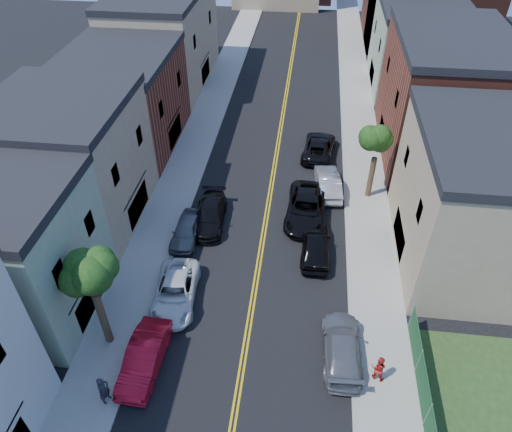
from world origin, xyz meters
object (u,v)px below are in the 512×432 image
(grey_car_left, at_px, (186,230))
(black_suv_lane, at_px, (306,208))
(red_sedan, at_px, (144,358))
(black_car_left, at_px, (210,215))
(dark_car_right_far, at_px, (319,147))
(white_pickup, at_px, (175,292))
(pedestrian_right, at_px, (378,368))
(silver_car_right, at_px, (328,183))
(grey_car_right, at_px, (342,347))
(pedestrian_left, at_px, (104,390))
(black_car_right, at_px, (316,245))

(grey_car_left, bearing_deg, black_suv_lane, 22.99)
(red_sedan, xyz_separation_m, black_car_left, (1.16, 12.53, -0.05))
(dark_car_right_far, bearing_deg, white_pickup, 70.80)
(white_pickup, xyz_separation_m, dark_car_right_far, (8.64, 18.38, 0.03))
(white_pickup, height_order, pedestrian_right, pedestrian_right)
(silver_car_right, bearing_deg, pedestrian_right, 92.11)
(grey_car_right, distance_m, pedestrian_right, 2.25)
(dark_car_right_far, bearing_deg, pedestrian_left, 73.61)
(white_pickup, relative_size, grey_car_left, 1.24)
(red_sedan, relative_size, pedestrian_left, 2.66)
(silver_car_right, distance_m, black_suv_lane, 3.93)
(dark_car_right_far, bearing_deg, grey_car_right, 100.49)
(red_sedan, height_order, pedestrian_right, pedestrian_right)
(pedestrian_left, distance_m, pedestrian_right, 14.37)
(grey_car_left, relative_size, black_car_right, 0.88)
(grey_car_right, height_order, silver_car_right, silver_car_right)
(red_sedan, bearing_deg, black_suv_lane, 61.52)
(white_pickup, xyz_separation_m, grey_car_right, (10.32, -2.87, 0.01))
(grey_car_left, bearing_deg, silver_car_right, 35.62)
(white_pickup, xyz_separation_m, pedestrian_left, (-1.86, -7.15, 0.33))
(red_sedan, xyz_separation_m, silver_car_right, (9.94, 17.68, 0.00))
(black_car_right, relative_size, dark_car_right_far, 0.88)
(grey_car_left, relative_size, grey_car_right, 0.83)
(grey_car_left, distance_m, black_suv_lane, 9.18)
(grey_car_left, height_order, black_car_left, black_car_left)
(red_sedan, distance_m, grey_car_right, 10.97)
(white_pickup, distance_m, pedestrian_left, 7.39)
(grey_car_right, bearing_deg, grey_car_left, -40.05)
(grey_car_left, xyz_separation_m, grey_car_right, (10.98, -8.65, 0.02))
(white_pickup, xyz_separation_m, black_car_left, (0.69, 7.66, 0.01))
(pedestrian_left, bearing_deg, grey_car_right, -52.16)
(white_pickup, relative_size, black_car_right, 1.10)
(white_pickup, height_order, black_car_left, black_car_left)
(grey_car_left, bearing_deg, red_sedan, -88.09)
(black_car_left, relative_size, black_car_right, 1.07)
(black_car_right, xyz_separation_m, black_suv_lane, (-0.80, 4.03, 0.04))
(black_suv_lane, relative_size, pedestrian_right, 3.71)
(white_pickup, distance_m, dark_car_right_far, 20.30)
(white_pickup, relative_size, grey_car_right, 1.03)
(grey_car_right, height_order, pedestrian_left, pedestrian_left)
(grey_car_right, bearing_deg, black_suv_lane, -80.26)
(black_suv_lane, bearing_deg, red_sedan, -117.77)
(pedestrian_left, bearing_deg, white_pickup, 3.88)
(white_pickup, bearing_deg, silver_car_right, 49.00)
(grey_car_right, distance_m, black_car_right, 8.24)
(black_car_right, bearing_deg, grey_car_right, 101.17)
(dark_car_right_far, relative_size, pedestrian_left, 3.02)
(grey_car_right, distance_m, black_suv_lane, 12.35)
(black_car_right, bearing_deg, pedestrian_right, 110.28)
(dark_car_right_far, distance_m, pedestrian_right, 22.76)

